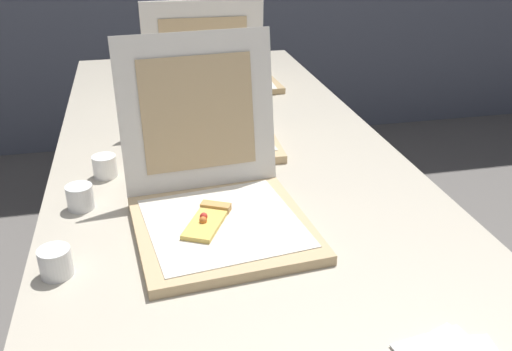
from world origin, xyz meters
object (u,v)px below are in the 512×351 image
Objects in this scene: table at (234,181)px; cup_white_mid at (105,166)px; pizza_box_front at (217,200)px; cup_white_near_center at (80,197)px; pizza_box_middle at (211,121)px; cup_white_near_left at (55,262)px; pizza_box_back at (224,67)px.

cup_white_mid is (-0.33, 0.01, 0.07)m from table.
pizza_box_front is 0.32m from cup_white_near_center.
pizza_box_middle reaches higher than cup_white_near_center.
table is 0.57m from cup_white_near_left.
pizza_box_back is at bearing 78.43° from pizza_box_middle.
cup_white_mid is (-0.30, -0.19, -0.03)m from pizza_box_middle.
pizza_box_middle is at bearing -106.39° from pizza_box_back.
pizza_box_middle and pizza_box_back have the same top height.
table is 40.94× the size of cup_white_mid.
pizza_box_back is at bearing 60.57° from cup_white_mid.
pizza_box_front is at bearing 21.26° from cup_white_near_left.
pizza_box_front is 1.19× the size of pizza_box_back.
cup_white_mid is at bearing 177.61° from table.
pizza_box_front reaches higher than table.
pizza_box_middle is at bearing 78.27° from pizza_box_front.
pizza_box_back is 0.88m from cup_white_mid.
cup_white_mid is (0.08, 0.41, 0.00)m from cup_white_near_left.
cup_white_near_left reaches higher than table.
pizza_box_front reaches higher than cup_white_mid.
pizza_box_back is (0.13, 0.57, 0.00)m from pizza_box_middle.
pizza_box_front is at bearing -23.80° from cup_white_near_center.
cup_white_near_left is at bearing -116.66° from pizza_box_back.
pizza_box_back is (0.11, 0.78, 0.10)m from table.
pizza_box_back reaches higher than pizza_box_front.
cup_white_near_left is 1.00× the size of cup_white_mid.
cup_white_near_left is 0.42m from cup_white_mid.
pizza_box_front is 0.48m from pizza_box_middle.
pizza_box_middle is 6.30× the size of cup_white_near_left.
pizza_box_back reaches higher than cup_white_mid.
cup_white_mid reaches higher than table.
cup_white_near_left is at bearing -100.87° from cup_white_mid.
table is 0.23m from pizza_box_middle.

